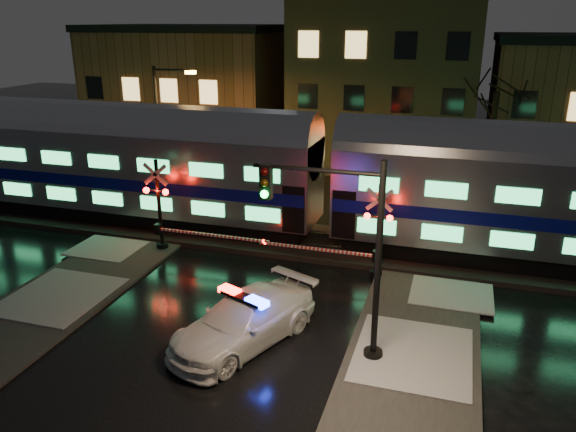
% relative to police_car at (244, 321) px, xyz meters
% --- Properties ---
extents(ground, '(120.00, 120.00, 0.00)m').
position_rel_police_car_xyz_m(ground, '(-1.21, 3.73, -0.80)').
color(ground, black).
rests_on(ground, ground).
extents(ballast, '(90.00, 4.20, 0.24)m').
position_rel_police_car_xyz_m(ballast, '(-1.21, 8.73, -0.68)').
color(ballast, black).
rests_on(ballast, ground).
extents(sidewalk_right, '(4.00, 20.00, 0.12)m').
position_rel_police_car_xyz_m(sidewalk_right, '(5.29, -2.27, -0.74)').
color(sidewalk_right, '#2D2D2D').
rests_on(sidewalk_right, ground).
extents(building_left, '(14.00, 10.00, 9.00)m').
position_rel_police_car_xyz_m(building_left, '(-14.21, 25.73, 3.70)').
color(building_left, brown).
rests_on(building_left, ground).
extents(building_mid, '(12.00, 11.00, 11.50)m').
position_rel_police_car_xyz_m(building_mid, '(0.79, 26.23, 4.95)').
color(building_mid, brown).
rests_on(building_mid, ground).
extents(train, '(51.00, 3.12, 5.92)m').
position_rel_police_car_xyz_m(train, '(0.58, 8.73, 2.58)').
color(train, black).
rests_on(train, ballast).
extents(police_car, '(4.18, 5.90, 1.76)m').
position_rel_police_car_xyz_m(police_car, '(0.00, 0.00, 0.00)').
color(police_car, white).
rests_on(police_car, ground).
extents(crossing_signal_right, '(5.52, 0.64, 3.91)m').
position_rel_police_car_xyz_m(crossing_signal_right, '(2.94, 6.03, 0.81)').
color(crossing_signal_right, black).
rests_on(crossing_signal_right, ground).
extents(crossing_signal_left, '(5.90, 0.66, 4.18)m').
position_rel_police_car_xyz_m(crossing_signal_left, '(-6.03, 6.04, 0.93)').
color(crossing_signal_left, black).
rests_on(crossing_signal_left, ground).
extents(traffic_light, '(4.06, 0.72, 6.27)m').
position_rel_police_car_xyz_m(traffic_light, '(3.13, 0.24, 2.53)').
color(traffic_light, black).
rests_on(traffic_light, ground).
extents(streetlight, '(2.52, 0.26, 7.53)m').
position_rel_police_car_xyz_m(streetlight, '(-9.74, 12.73, 3.54)').
color(streetlight, black).
rests_on(streetlight, ground).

